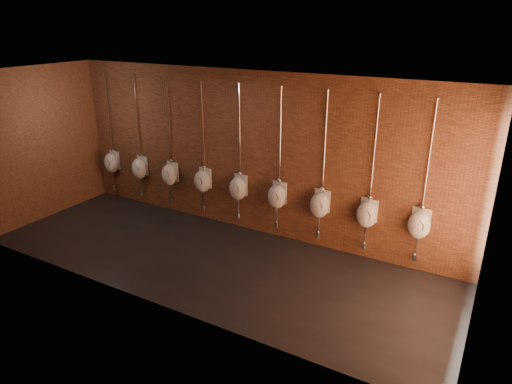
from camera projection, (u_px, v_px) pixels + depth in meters
ground at (211, 260)px, 8.19m from camera, size 8.50×8.50×0.00m
room_shell at (207, 153)px, 7.48m from camera, size 8.54×3.04×3.22m
urinal_0 at (112, 162)px, 10.71m from camera, size 0.40×0.36×2.71m
urinal_1 at (140, 168)px, 10.31m from camera, size 0.40×0.36×2.71m
urinal_2 at (170, 174)px, 9.91m from camera, size 0.40×0.36×2.71m
urinal_3 at (203, 180)px, 9.51m from camera, size 0.40×0.36×2.71m
urinal_4 at (238, 188)px, 9.10m from camera, size 0.40×0.36×2.71m
urinal_5 at (277, 195)px, 8.70m from camera, size 0.40×0.36×2.71m
urinal_6 at (320, 204)px, 8.30m from camera, size 0.40×0.36×2.71m
urinal_7 at (367, 214)px, 7.89m from camera, size 0.40×0.36×2.71m
urinal_8 at (419, 224)px, 7.49m from camera, size 0.40×0.36×2.71m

